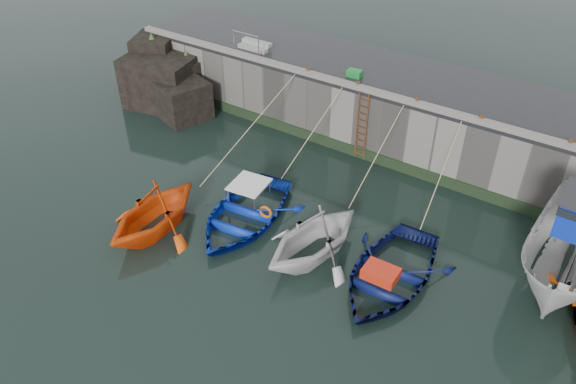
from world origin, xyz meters
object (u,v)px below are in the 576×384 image
Objects in this scene: boat_near_navy at (388,280)px; fish_crate at (354,73)px; boat_near_white at (157,229)px; bollard_e at (570,144)px; ladder at (362,127)px; bollard_c at (417,101)px; boat_far_white at (571,251)px; bollard_a at (308,71)px; boat_near_blue at (244,220)px; boat_near_blacktrim at (313,255)px; bollard_b at (358,85)px; bollard_d at (481,119)px.

boat_near_navy is 8.22× the size of fish_crate.
bollard_e is (11.90, 9.06, 3.30)m from boat_near_white.
bollard_e is (8.00, 0.34, 1.71)m from ladder.
bollard_c is (-2.30, 6.56, 3.30)m from boat_near_navy.
boat_near_navy is 18.74× the size of bollard_c.
boat_near_navy is 6.06m from boat_far_white.
bollard_a is at bearing 173.62° from ladder.
ladder reaches higher than boat_near_blue.
boat_near_navy is 8.13m from bollard_e.
boat_near_blacktrim is 0.61× the size of boat_far_white.
bollard_b is 1.00× the size of bollard_e.
boat_near_blue is 1.22× the size of boat_near_blacktrim.
boat_near_blue is 7.60m from bollard_b.
boat_near_blacktrim is 9.03m from bollard_a.
ladder is 8.19m from bollard_e.
ladder is 11.43× the size of bollard_c.
boat_far_white is (7.56, 3.89, 1.14)m from boat_near_blacktrim.
bollard_c reaches higher than boat_near_white.
boat_near_white is at bearing -110.56° from bollard_b.
boat_far_white is (4.80, 3.51, 1.14)m from boat_near_navy.
boat_near_blue is 18.83× the size of bollard_a.
bollard_d is 1.00× the size of bollard_e.
boat_near_blue is 18.83× the size of bollard_e.
boat_near_navy is 10.50m from bollard_a.
boat_near_white is 6.79× the size of fish_crate.
bollard_e is at bearing 0.00° from bollard_c.
bollard_e is at bearing 0.00° from bollard_a.
boat_near_blue is 18.83× the size of bollard_d.
ladder is at bearing -171.33° from bollard_c.
boat_near_white is 15.32m from bollard_e.
bollard_c is (2.20, 0.34, 1.71)m from ladder.
bollard_b is (0.69, -0.94, -0.01)m from fish_crate.
boat_near_white is at bearing -123.94° from bollard_c.
boat_far_white is 3.96m from bollard_e.
boat_near_white is at bearing -111.11° from fish_crate.
bollard_d is (3.06, 6.94, 3.30)m from boat_near_blacktrim.
bollard_d is (7.80, 0.00, 0.00)m from bollard_a.
bollard_c is at bearing 107.62° from boat_near_navy.
boat_near_white is 10.23m from bollard_b.
boat_near_blacktrim is 8.58m from boat_far_white.
boat_near_white is 15.49× the size of bollard_b.
ladder is 2.45m from fish_crate.
boat_near_navy is at bearing -118.06° from bollard_e.
boat_near_white is at bearing -142.70° from bollard_e.
boat_near_blue reaches higher than boat_near_navy.
boat_near_blacktrim is at bearing -152.35° from boat_far_white.
boat_far_white is 11.06× the size of fish_crate.
bollard_a is at bearing 94.56° from boat_near_blue.
boat_near_blacktrim is 2.79m from boat_near_navy.
boat_near_blacktrim is 6.77× the size of fish_crate.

